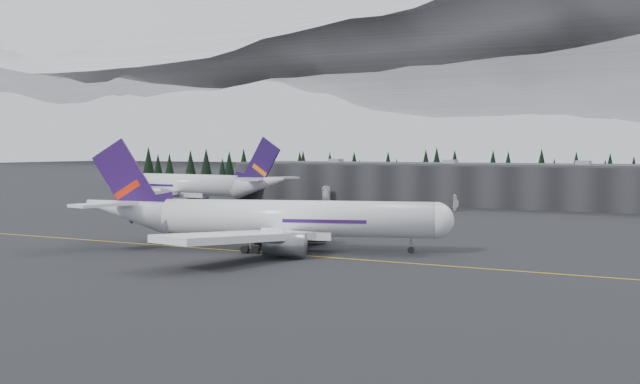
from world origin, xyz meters
The scene contains 8 objects.
ground centered at (0.00, 0.00, 0.00)m, with size 1400.00×1400.00×0.00m, color black.
taxiline centered at (0.00, -2.00, 0.01)m, with size 400.00×0.40×0.02m, color gold.
terminal centered at (0.00, 125.00, 6.30)m, with size 160.00×30.00×12.60m.
treeline centered at (0.00, 162.00, 7.50)m, with size 360.00×20.00×15.00m, color black.
jet_main centered at (-0.71, 1.40, 5.37)m, with size 63.12×56.92×19.05m.
jet_parked centered at (-80.21, 84.96, 5.80)m, with size 70.02×64.50×20.58m.
gse_vehicle_a centered at (-44.48, 107.84, 0.77)m, with size 2.55×5.52×1.54m, color white.
gse_vehicle_b centered at (1.22, 97.35, 0.79)m, with size 1.87×4.66×1.59m, color silver.
Camera 1 is at (71.48, -114.20, 17.43)m, focal length 45.00 mm.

